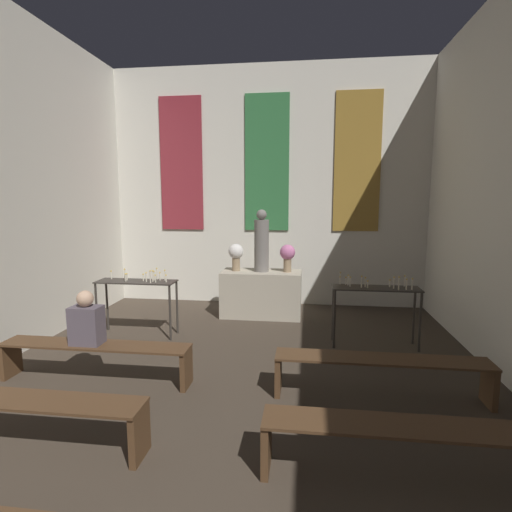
% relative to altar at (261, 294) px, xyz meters
% --- Properties ---
extents(wall_back, '(6.62, 0.16, 4.85)m').
position_rel_altar_xyz_m(wall_back, '(0.00, 1.00, 2.02)').
color(wall_back, silver).
rests_on(wall_back, ground_plane).
extents(altar, '(1.48, 0.70, 0.85)m').
position_rel_altar_xyz_m(altar, '(0.00, 0.00, 0.00)').
color(altar, '#ADA38E').
rests_on(altar, ground_plane).
extents(statue, '(0.27, 0.27, 1.15)m').
position_rel_altar_xyz_m(statue, '(0.00, 0.00, 0.96)').
color(statue, slate).
rests_on(statue, altar).
extents(flower_vase_left, '(0.28, 0.28, 0.51)m').
position_rel_altar_xyz_m(flower_vase_left, '(-0.48, 0.00, 0.75)').
color(flower_vase_left, '#937A5B').
rests_on(flower_vase_left, altar).
extents(flower_vase_right, '(0.28, 0.28, 0.51)m').
position_rel_altar_xyz_m(flower_vase_right, '(0.48, 0.00, 0.75)').
color(flower_vase_right, '#937A5B').
rests_on(flower_vase_right, altar).
extents(candle_rack_left, '(1.27, 0.39, 1.10)m').
position_rel_altar_xyz_m(candle_rack_left, '(-1.85, -1.34, 0.33)').
color(candle_rack_left, '#332D28').
rests_on(candle_rack_left, ground_plane).
extents(candle_rack_right, '(1.27, 0.39, 1.09)m').
position_rel_altar_xyz_m(candle_rack_right, '(1.86, -1.34, 0.33)').
color(candle_rack_right, '#332D28').
rests_on(candle_rack_right, ground_plane).
extents(pew_third_left, '(2.31, 0.36, 0.47)m').
position_rel_altar_xyz_m(pew_third_left, '(-1.66, -4.31, -0.08)').
color(pew_third_left, '#4C331E').
rests_on(pew_third_left, ground_plane).
extents(pew_third_right, '(2.31, 0.36, 0.47)m').
position_rel_altar_xyz_m(pew_third_right, '(1.66, -4.31, -0.08)').
color(pew_third_right, '#4C331E').
rests_on(pew_third_right, ground_plane).
extents(pew_back_left, '(2.31, 0.36, 0.47)m').
position_rel_altar_xyz_m(pew_back_left, '(-1.66, -2.99, -0.08)').
color(pew_back_left, '#4C331E').
rests_on(pew_back_left, ground_plane).
extents(pew_back_right, '(2.31, 0.36, 0.47)m').
position_rel_altar_xyz_m(pew_back_right, '(1.66, -2.99, -0.08)').
color(pew_back_right, '#4C331E').
rests_on(pew_back_right, ground_plane).
extents(person_seated, '(0.36, 0.24, 0.65)m').
position_rel_altar_xyz_m(person_seated, '(-1.75, -2.99, 0.32)').
color(person_seated, '#564C56').
rests_on(person_seated, pew_back_left).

